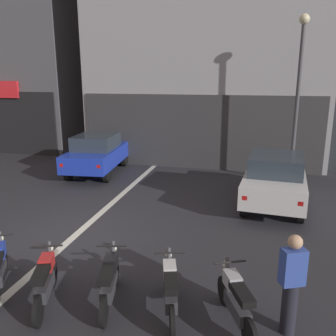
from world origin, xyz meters
TOP-DOWN VIEW (x-y plane):
  - ground_plane at (0.00, 0.00)m, footprint 120.00×120.00m
  - lane_centre_line at (0.00, 6.00)m, footprint 0.20×18.00m
  - car_blue_crossing_near at (-1.96, 5.81)m, footprint 2.15×4.25m
  - car_white_parked_kerbside at (5.03, 3.54)m, footprint 2.10×4.24m
  - street_lamp at (5.76, 6.08)m, footprint 0.36×0.36m
  - motorcycle_red_row_left_mid at (0.86, -2.69)m, footprint 0.69×1.60m
  - motorcycle_black_row_centre at (1.96, -2.42)m, footprint 0.57×1.64m
  - motorcycle_white_row_right_mid at (3.06, -2.43)m, footprint 0.63×1.62m
  - motorcycle_silver_row_rightmost at (4.16, -2.49)m, footprint 0.77×1.56m
  - person_by_motorcycles at (4.98, -2.46)m, footprint 0.42×0.35m

SIDE VIEW (x-z plane):
  - ground_plane at x=0.00m, z-range 0.00..0.00m
  - lane_centre_line at x=0.00m, z-range 0.00..0.01m
  - motorcycle_red_row_left_mid at x=0.86m, z-range -0.03..0.95m
  - motorcycle_black_row_centre at x=1.96m, z-range -0.03..0.95m
  - motorcycle_white_row_right_mid at x=3.06m, z-range -0.03..0.95m
  - motorcycle_silver_row_rightmost at x=4.16m, z-range -0.03..0.95m
  - person_by_motorcycles at x=4.98m, z-range 0.02..1.69m
  - car_blue_crossing_near at x=-1.96m, z-range 0.07..1.71m
  - car_white_parked_kerbside at x=5.03m, z-range 0.07..1.71m
  - street_lamp at x=5.76m, z-range 0.71..6.73m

